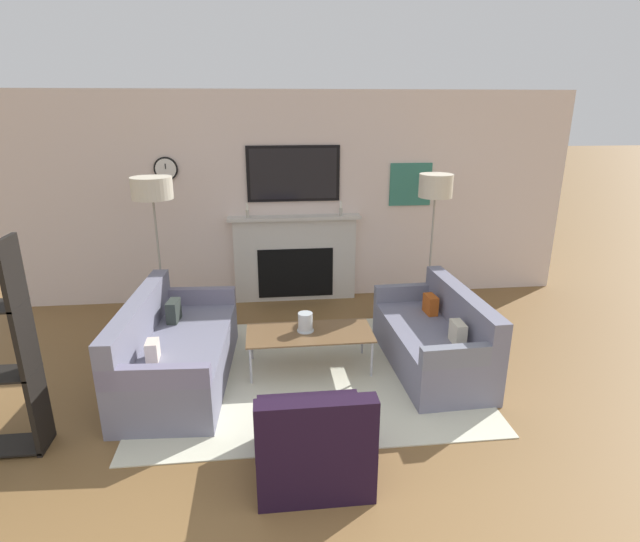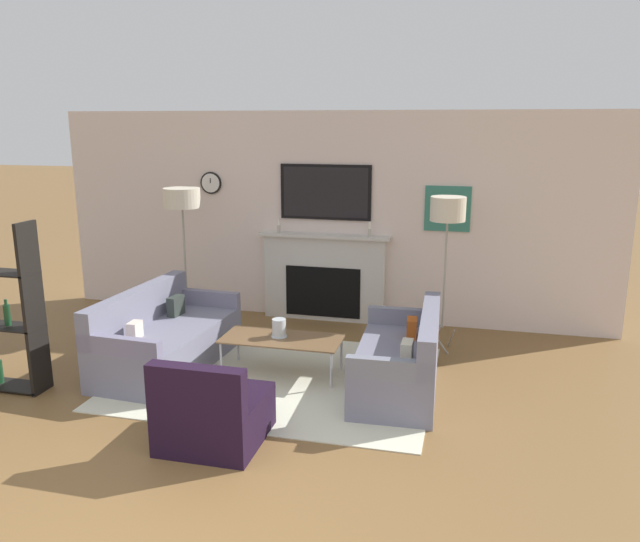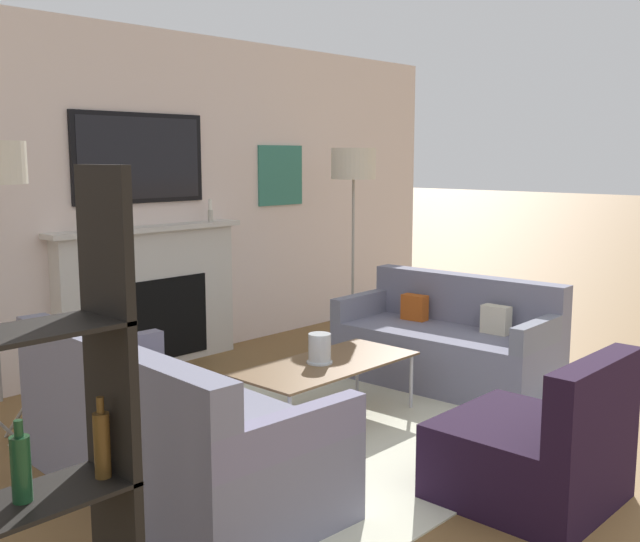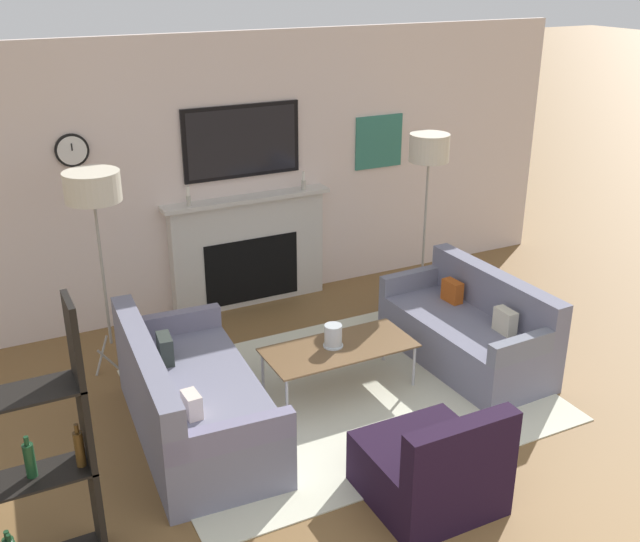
% 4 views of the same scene
% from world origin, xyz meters
% --- Properties ---
extents(fireplace_wall, '(7.36, 0.28, 2.70)m').
position_xyz_m(fireplace_wall, '(0.00, 5.13, 1.22)').
color(fireplace_wall, silver).
rests_on(fireplace_wall, ground_plane).
extents(area_rug, '(3.13, 2.42, 0.01)m').
position_xyz_m(area_rug, '(0.00, 3.02, 0.01)').
color(area_rug, beige).
rests_on(area_rug, ground_plane).
extents(couch_left, '(0.97, 1.86, 0.83)m').
position_xyz_m(couch_left, '(-1.27, 3.02, 0.29)').
color(couch_left, slate).
rests_on(couch_left, ground_plane).
extents(couch_right, '(0.82, 1.63, 0.80)m').
position_xyz_m(couch_right, '(1.26, 3.02, 0.29)').
color(couch_right, slate).
rests_on(couch_right, ground_plane).
extents(armchair, '(0.78, 0.80, 0.77)m').
position_xyz_m(armchair, '(-0.10, 1.61, 0.25)').
color(armchair, black).
rests_on(armchair, ground_plane).
extents(coffee_table, '(1.23, 0.56, 0.40)m').
position_xyz_m(coffee_table, '(0.02, 3.11, 0.37)').
color(coffee_table, brown).
rests_on(coffee_table, ground_plane).
extents(hurricane_candle, '(0.17, 0.17, 0.19)m').
position_xyz_m(hurricane_candle, '(-0.02, 3.14, 0.48)').
color(hurricane_candle, silver).
rests_on(hurricane_candle, coffee_table).
extents(floor_lamp_left, '(0.44, 0.44, 1.79)m').
position_xyz_m(floor_lamp_left, '(-1.59, 4.24, 1.64)').
color(floor_lamp_left, '#9E998E').
rests_on(floor_lamp_left, ground_plane).
extents(floor_lamp_right, '(0.39, 0.39, 1.77)m').
position_xyz_m(floor_lamp_right, '(1.59, 4.24, 1.61)').
color(floor_lamp_right, '#9E998E').
rests_on(floor_lamp_right, ground_plane).
extents(shelf_unit, '(0.84, 0.28, 1.67)m').
position_xyz_m(shelf_unit, '(-2.52, 2.13, 0.75)').
color(shelf_unit, black).
rests_on(shelf_unit, ground_plane).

